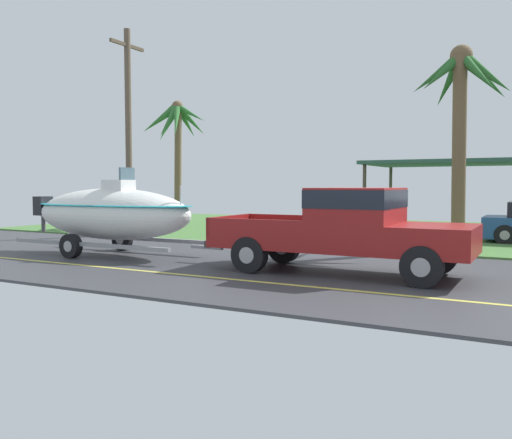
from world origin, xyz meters
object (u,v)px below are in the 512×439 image
boat_on_trailer (111,213)px  pickup_truck_towing (355,226)px  palm_tree_near_left (463,100)px  carport_awning (470,164)px  utility_pole (128,129)px  palm_tree_far_left (176,130)px

boat_on_trailer → pickup_truck_towing: bearing=-0.0°
boat_on_trailer → palm_tree_near_left: bearing=34.4°
boat_on_trailer → carport_awning: bearing=55.7°
boat_on_trailer → utility_pole: (-3.48, 4.74, 2.88)m
palm_tree_near_left → utility_pole: bearing=-175.5°
carport_awning → palm_tree_near_left: size_ratio=1.28×
carport_awning → utility_pole: size_ratio=0.99×
carport_awning → palm_tree_near_left: 6.07m
palm_tree_far_left → utility_pole: 4.16m
palm_tree_far_left → utility_pole: size_ratio=0.74×
boat_on_trailer → carport_awning: carport_awning is taller
palm_tree_near_left → palm_tree_far_left: 12.94m
palm_tree_near_left → utility_pole: size_ratio=0.77×
palm_tree_near_left → carport_awning: bearing=94.4°
palm_tree_far_left → utility_pole: utility_pole is taller
boat_on_trailer → palm_tree_far_left: bearing=115.8°
boat_on_trailer → carport_awning: (7.85, 11.50, 1.59)m
pickup_truck_towing → boat_on_trailer: boat_on_trailer is taller
pickup_truck_towing → carport_awning: carport_awning is taller
carport_awning → boat_on_trailer: bearing=-124.3°
pickup_truck_towing → boat_on_trailer: (-6.92, 0.00, 0.11)m
boat_on_trailer → palm_tree_far_left: palm_tree_far_left is taller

